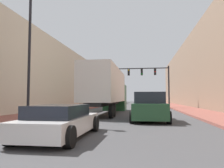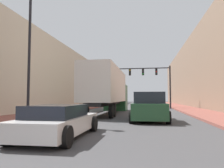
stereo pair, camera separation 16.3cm
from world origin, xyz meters
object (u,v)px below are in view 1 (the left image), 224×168
at_px(suv_car, 149,107).
at_px(street_lamp, 30,35).
at_px(semi_truck, 108,89).
at_px(sedan_car, 60,121).
at_px(traffic_signal_gantry, 153,78).

distance_m(suv_car, street_lamp, 8.48).
bearing_deg(suv_car, semi_truck, 120.45).
distance_m(semi_truck, suv_car, 7.35).
relative_size(sedan_car, suv_car, 0.99).
bearing_deg(sedan_car, suv_car, 62.33).
relative_size(semi_truck, traffic_signal_gantry, 1.69).
bearing_deg(street_lamp, suv_car, 14.94).
height_order(sedan_car, traffic_signal_gantry, traffic_signal_gantry).
xyz_separation_m(sedan_car, traffic_signal_gantry, (4.21, 23.02, 3.67)).
height_order(suv_car, street_lamp, street_lamp).
height_order(suv_car, traffic_signal_gantry, traffic_signal_gantry).
xyz_separation_m(suv_car, street_lamp, (-7.03, -1.88, 4.35)).
height_order(sedan_car, suv_car, suv_car).
bearing_deg(suv_car, street_lamp, -165.06).
relative_size(semi_truck, sedan_car, 2.79).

